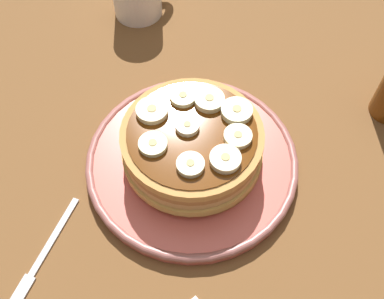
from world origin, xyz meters
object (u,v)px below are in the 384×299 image
banana_slice_0 (190,125)px  banana_slice_7 (237,111)px  banana_slice_3 (152,111)px  pancake_stack (194,145)px  banana_slice_6 (183,97)px  banana_slice_2 (238,137)px  banana_slice_8 (222,162)px  plate (192,161)px  banana_slice_4 (190,165)px  fork (42,257)px  banana_slice_1 (209,100)px  banana_slice_5 (153,144)px

banana_slice_0 → banana_slice_7: size_ratio=0.74×
banana_slice_3 → pancake_stack: bearing=-72.0°
banana_slice_6 → banana_slice_2: bearing=-86.0°
banana_slice_0 → banana_slice_6: 3.99cm
banana_slice_2 → banana_slice_7: banana_slice_7 is taller
banana_slice_7 → banana_slice_8: bearing=-148.6°
pancake_stack → banana_slice_6: size_ratio=5.44×
plate → banana_slice_6: (2.45, 4.13, 6.15)cm
pancake_stack → banana_slice_3: bearing=108.0°
banana_slice_6 → banana_slice_4: bearing=-127.4°
banana_slice_8 → fork: banana_slice_8 is taller
banana_slice_3 → banana_slice_7: bearing=-43.3°
plate → banana_slice_1: (4.22, 1.70, 6.23)cm
banana_slice_4 → banana_slice_5: size_ratio=0.95×
pancake_stack → banana_slice_3: (-1.62, 5.00, 3.02)cm
plate → banana_slice_4: 7.54cm
banana_slice_3 → banana_slice_6: banana_slice_3 is taller
pancake_stack → banana_slice_8: (-0.65, -4.92, 3.05)cm
banana_slice_3 → banana_slice_1: bearing=-29.6°
banana_slice_6 → fork: 23.02cm
plate → banana_slice_8: bearing=-95.4°
banana_slice_4 → fork: size_ratio=0.24×
banana_slice_4 → banana_slice_0: bearing=48.3°
banana_slice_3 → banana_slice_5: size_ratio=1.16×
banana_slice_7 → fork: size_ratio=0.29×
banana_slice_8 → banana_slice_1: bearing=55.0°
pancake_stack → banana_slice_0: 3.10cm
banana_slice_7 → banana_slice_3: bearing=136.7°
banana_slice_1 → plate: bearing=-158.1°
banana_slice_0 → banana_slice_2: 5.35cm
banana_slice_4 → banana_slice_7: banana_slice_7 is taller
banana_slice_2 → banana_slice_4: bearing=172.1°
banana_slice_1 → banana_slice_8: 8.18cm
banana_slice_1 → pancake_stack: bearing=-156.2°
banana_slice_4 → banana_slice_8: banana_slice_8 is taller
banana_slice_3 → banana_slice_6: size_ratio=1.17×
pancake_stack → banana_slice_7: bearing=-15.1°
banana_slice_0 → banana_slice_5: bearing=170.9°
banana_slice_0 → banana_slice_7: (4.99, -2.21, 0.08)cm
plate → banana_slice_7: (5.32, -1.47, 6.25)cm
plate → banana_slice_0: 6.23cm
banana_slice_1 → banana_slice_4: bearing=-146.8°
banana_slice_1 → banana_slice_7: (1.10, -3.17, 0.02)cm
banana_slice_1 → banana_slice_2: (-1.21, -5.58, -0.05)cm
pancake_stack → banana_slice_4: 5.30cm
banana_slice_0 → banana_slice_4: bearing=-131.7°
banana_slice_5 → banana_slice_6: 7.18cm
banana_slice_1 → banana_slice_7: same height
banana_slice_5 → banana_slice_6: size_ratio=1.01×
banana_slice_6 → banana_slice_3: bearing=168.6°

